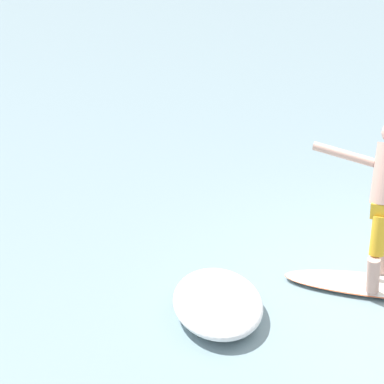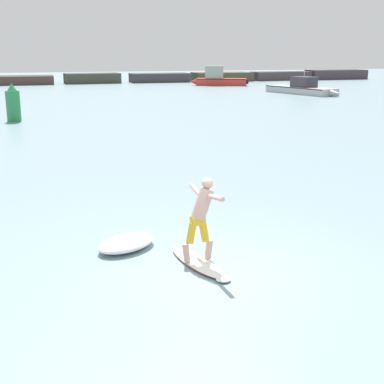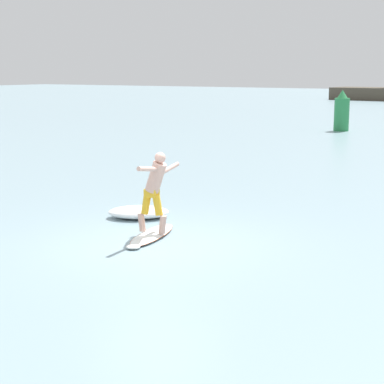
{
  "view_description": "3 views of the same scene",
  "coord_description": "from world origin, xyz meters",
  "px_view_note": "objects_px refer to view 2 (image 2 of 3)",
  "views": [
    {
      "loc": [
        -8.54,
        -1.72,
        4.41
      ],
      "look_at": [
        -0.89,
        2.27,
        0.92
      ],
      "focal_mm": 85.0,
      "sensor_mm": 36.0,
      "label": 1
    },
    {
      "loc": [
        -3.21,
        -9.02,
        4.09
      ],
      "look_at": [
        -0.03,
        1.96,
        1.06
      ],
      "focal_mm": 50.0,
      "sensor_mm": 36.0,
      "label": 2
    },
    {
      "loc": [
        6.88,
        -9.9,
        3.33
      ],
      "look_at": [
        -0.54,
        2.26,
        0.61
      ],
      "focal_mm": 60.0,
      "sensor_mm": 36.0,
      "label": 3
    }
  ],
  "objects_px": {
    "small_boat_offshore": "(218,79)",
    "fishing_boat_near_jetty": "(302,88)",
    "surfboard": "(198,262)",
    "surfer": "(202,213)",
    "channel_marker_buoy": "(13,104)"
  },
  "relations": [
    {
      "from": "fishing_boat_near_jetty",
      "to": "small_boat_offshore",
      "type": "distance_m",
      "value": 14.96
    },
    {
      "from": "surfboard",
      "to": "channel_marker_buoy",
      "type": "distance_m",
      "value": 24.56
    },
    {
      "from": "small_boat_offshore",
      "to": "channel_marker_buoy",
      "type": "xyz_separation_m",
      "value": [
        -22.54,
        -28.43,
        0.25
      ]
    },
    {
      "from": "surfboard",
      "to": "surfer",
      "type": "bearing_deg",
      "value": 30.29
    },
    {
      "from": "small_boat_offshore",
      "to": "channel_marker_buoy",
      "type": "bearing_deg",
      "value": -128.41
    },
    {
      "from": "surfer",
      "to": "small_boat_offshore",
      "type": "distance_m",
      "value": 55.66
    },
    {
      "from": "surfer",
      "to": "surfboard",
      "type": "bearing_deg",
      "value": -149.71
    },
    {
      "from": "surfboard",
      "to": "surfer",
      "type": "relative_size",
      "value": 1.26
    },
    {
      "from": "surfboard",
      "to": "fishing_boat_near_jetty",
      "type": "relative_size",
      "value": 0.23
    },
    {
      "from": "surfer",
      "to": "fishing_boat_near_jetty",
      "type": "height_order",
      "value": "fishing_boat_near_jetty"
    },
    {
      "from": "surfer",
      "to": "small_boat_offshore",
      "type": "bearing_deg",
      "value": 70.8
    },
    {
      "from": "fishing_boat_near_jetty",
      "to": "surfer",
      "type": "bearing_deg",
      "value": -120.01
    },
    {
      "from": "small_boat_offshore",
      "to": "fishing_boat_near_jetty",
      "type": "bearing_deg",
      "value": -75.71
    },
    {
      "from": "surfer",
      "to": "channel_marker_buoy",
      "type": "distance_m",
      "value": 24.51
    },
    {
      "from": "surfboard",
      "to": "small_boat_offshore",
      "type": "height_order",
      "value": "small_boat_offshore"
    }
  ]
}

